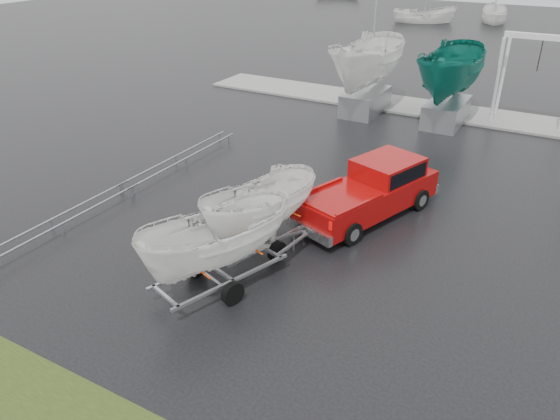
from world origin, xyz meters
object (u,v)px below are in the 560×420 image
Objects in this scene: trailer_hitched at (215,193)px; boat_hoist at (537,67)px; pickup_truck at (374,188)px; trailer_parked at (260,166)px.

boat_hoist is (5.06, 17.92, -0.04)m from trailer_hitched.
pickup_truck is 4.44m from trailer_parked.
pickup_truck is 12.66m from boat_hoist.
trailer_parked reaches higher than pickup_truck.
trailer_hitched is at bearing -74.81° from trailer_parked.
boat_hoist is (5.11, 15.74, 0.09)m from trailer_parked.
boat_hoist reaches higher than pickup_truck.
trailer_hitched is 2.18m from trailer_parked.
pickup_truck is 1.17× the size of trailer_parked.
trailer_parked is at bearing -108.00° from boat_hoist.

